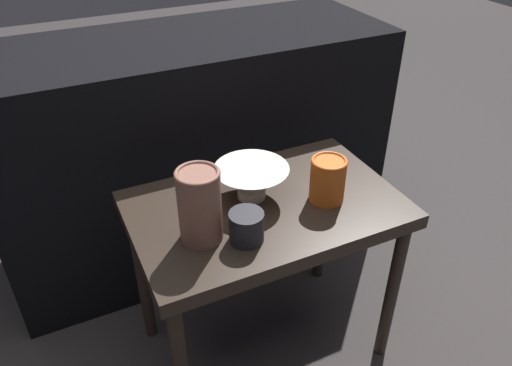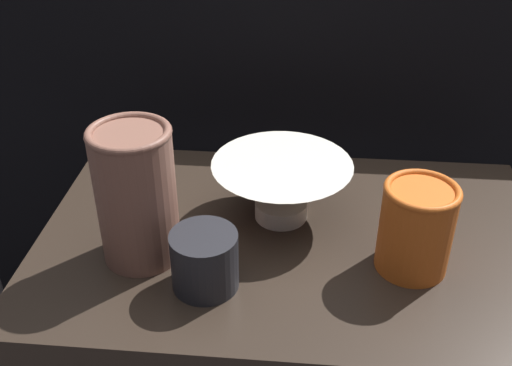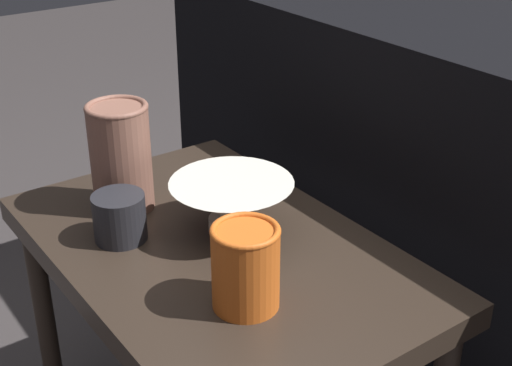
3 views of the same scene
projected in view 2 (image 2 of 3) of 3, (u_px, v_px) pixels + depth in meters
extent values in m
cube|color=#2D231C|center=(292.00, 247.00, 0.83)|extent=(0.70, 0.44, 0.04)
cylinder|color=#2D231C|center=(131.00, 288.00, 1.16)|extent=(0.04, 0.04, 0.51)
cylinder|color=#2D231C|center=(460.00, 309.00, 1.11)|extent=(0.04, 0.04, 0.51)
cube|color=black|center=(301.00, 132.00, 1.38)|extent=(1.34, 0.50, 0.81)
cylinder|color=silver|center=(281.00, 209.00, 0.85)|extent=(0.07, 0.07, 0.03)
cone|color=silver|center=(282.00, 183.00, 0.83)|extent=(0.19, 0.19, 0.06)
cylinder|color=brown|center=(137.00, 197.00, 0.74)|extent=(0.10, 0.10, 0.18)
torus|color=brown|center=(128.00, 133.00, 0.69)|extent=(0.10, 0.10, 0.01)
cylinder|color=orange|center=(416.00, 229.00, 0.74)|extent=(0.09, 0.09, 0.11)
torus|color=orange|center=(423.00, 190.00, 0.71)|extent=(0.09, 0.09, 0.01)
cylinder|color=#232328|center=(205.00, 260.00, 0.72)|extent=(0.08, 0.08, 0.08)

